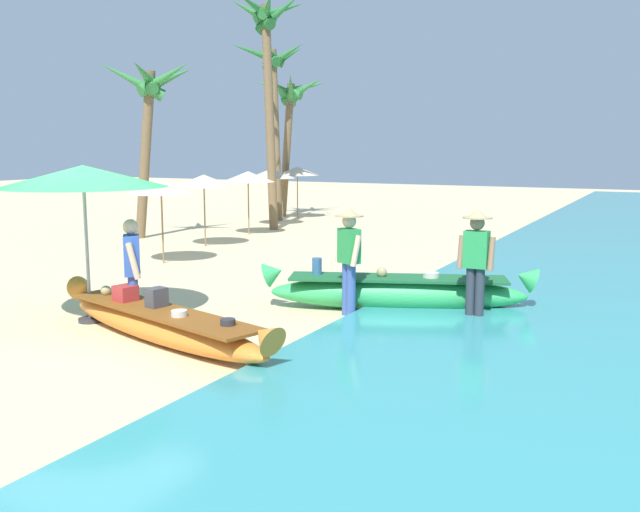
{
  "coord_description": "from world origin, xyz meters",
  "views": [
    {
      "loc": [
        7.52,
        -7.28,
        2.63
      ],
      "look_at": [
        2.45,
        2.6,
        0.9
      ],
      "focal_mm": 39.36,
      "sensor_mm": 36.0,
      "label": 1
    }
  ],
  "objects_px": {
    "person_vendor_hatted": "(349,254)",
    "palm_tree_tall_inland": "(273,80)",
    "boat_green_midground": "(397,292)",
    "palm_tree_leaning_seaward": "(290,103)",
    "boat_orange_foreground": "(160,323)",
    "palm_tree_far_behind": "(267,40)",
    "palm_tree_mid_cluster": "(150,99)",
    "person_vendor_assistant": "(476,257)",
    "person_tourist_customer": "(132,268)",
    "patio_umbrella_large": "(83,177)"
  },
  "relations": [
    {
      "from": "person_vendor_assistant",
      "to": "palm_tree_leaning_seaward",
      "type": "distance_m",
      "value": 16.76
    },
    {
      "from": "palm_tree_leaning_seaward",
      "to": "boat_orange_foreground",
      "type": "bearing_deg",
      "value": -66.43
    },
    {
      "from": "palm_tree_far_behind",
      "to": "palm_tree_mid_cluster",
      "type": "bearing_deg",
      "value": -114.53
    },
    {
      "from": "person_vendor_assistant",
      "to": "palm_tree_tall_inland",
      "type": "bearing_deg",
      "value": 132.2
    },
    {
      "from": "palm_tree_far_behind",
      "to": "boat_green_midground",
      "type": "bearing_deg",
      "value": -48.48
    },
    {
      "from": "person_vendor_hatted",
      "to": "palm_tree_mid_cluster",
      "type": "distance_m",
      "value": 11.08
    },
    {
      "from": "person_vendor_assistant",
      "to": "palm_tree_mid_cluster",
      "type": "bearing_deg",
      "value": 153.56
    },
    {
      "from": "palm_tree_tall_inland",
      "to": "palm_tree_leaning_seaward",
      "type": "bearing_deg",
      "value": 91.94
    },
    {
      "from": "person_vendor_assistant",
      "to": "palm_tree_tall_inland",
      "type": "distance_m",
      "value": 15.93
    },
    {
      "from": "palm_tree_leaning_seaward",
      "to": "palm_tree_far_behind",
      "type": "bearing_deg",
      "value": -70.88
    },
    {
      "from": "person_tourist_customer",
      "to": "palm_tree_mid_cluster",
      "type": "xyz_separation_m",
      "value": [
        -6.44,
        8.04,
        3.06
      ]
    },
    {
      "from": "boat_orange_foreground",
      "to": "palm_tree_tall_inland",
      "type": "height_order",
      "value": "palm_tree_tall_inland"
    },
    {
      "from": "palm_tree_far_behind",
      "to": "palm_tree_leaning_seaward",
      "type": "bearing_deg",
      "value": 109.12
    },
    {
      "from": "person_vendor_hatted",
      "to": "palm_tree_tall_inland",
      "type": "xyz_separation_m",
      "value": [
        -8.51,
        11.98,
        3.97
      ]
    },
    {
      "from": "boat_green_midground",
      "to": "palm_tree_leaning_seaward",
      "type": "distance_m",
      "value": 15.99
    },
    {
      "from": "person_vendor_assistant",
      "to": "palm_tree_leaning_seaward",
      "type": "relative_size",
      "value": 0.33
    },
    {
      "from": "person_vendor_assistant",
      "to": "palm_tree_tall_inland",
      "type": "height_order",
      "value": "palm_tree_tall_inland"
    },
    {
      "from": "palm_tree_mid_cluster",
      "to": "palm_tree_far_behind",
      "type": "bearing_deg",
      "value": 65.47
    },
    {
      "from": "person_vendor_hatted",
      "to": "palm_tree_tall_inland",
      "type": "height_order",
      "value": "palm_tree_tall_inland"
    },
    {
      "from": "person_tourist_customer",
      "to": "palm_tree_leaning_seaward",
      "type": "relative_size",
      "value": 0.3
    },
    {
      "from": "boat_green_midground",
      "to": "palm_tree_mid_cluster",
      "type": "distance_m",
      "value": 11.36
    },
    {
      "from": "palm_tree_leaning_seaward",
      "to": "palm_tree_mid_cluster",
      "type": "relative_size",
      "value": 1.04
    },
    {
      "from": "boat_orange_foreground",
      "to": "patio_umbrella_large",
      "type": "bearing_deg",
      "value": 167.3
    },
    {
      "from": "person_tourist_customer",
      "to": "palm_tree_mid_cluster",
      "type": "distance_m",
      "value": 10.75
    },
    {
      "from": "boat_green_midground",
      "to": "boat_orange_foreground",
      "type": "bearing_deg",
      "value": -124.12
    },
    {
      "from": "boat_green_midground",
      "to": "patio_umbrella_large",
      "type": "bearing_deg",
      "value": -143.51
    },
    {
      "from": "boat_orange_foreground",
      "to": "person_vendor_assistant",
      "type": "bearing_deg",
      "value": 41.08
    },
    {
      "from": "palm_tree_tall_inland",
      "to": "palm_tree_far_behind",
      "type": "bearing_deg",
      "value": -62.91
    },
    {
      "from": "patio_umbrella_large",
      "to": "palm_tree_tall_inland",
      "type": "relative_size",
      "value": 0.39
    },
    {
      "from": "palm_tree_tall_inland",
      "to": "boat_green_midground",
      "type": "bearing_deg",
      "value": -51.22
    },
    {
      "from": "person_vendor_assistant",
      "to": "palm_tree_far_behind",
      "type": "relative_size",
      "value": 0.24
    },
    {
      "from": "boat_orange_foreground",
      "to": "boat_green_midground",
      "type": "relative_size",
      "value": 1.06
    },
    {
      "from": "person_vendor_assistant",
      "to": "palm_tree_far_behind",
      "type": "height_order",
      "value": "palm_tree_far_behind"
    },
    {
      "from": "person_tourist_customer",
      "to": "patio_umbrella_large",
      "type": "bearing_deg",
      "value": 179.52
    },
    {
      "from": "palm_tree_leaning_seaward",
      "to": "palm_tree_far_behind",
      "type": "relative_size",
      "value": 0.72
    },
    {
      "from": "person_vendor_assistant",
      "to": "patio_umbrella_large",
      "type": "relative_size",
      "value": 0.7
    },
    {
      "from": "boat_orange_foreground",
      "to": "palm_tree_leaning_seaward",
      "type": "relative_size",
      "value": 0.86
    },
    {
      "from": "palm_tree_leaning_seaward",
      "to": "palm_tree_far_behind",
      "type": "xyz_separation_m",
      "value": [
        1.31,
        -3.78,
        1.67
      ]
    },
    {
      "from": "boat_orange_foreground",
      "to": "boat_green_midground",
      "type": "distance_m",
      "value": 3.91
    },
    {
      "from": "person_tourist_customer",
      "to": "person_vendor_hatted",
      "type": "bearing_deg",
      "value": 41.24
    },
    {
      "from": "boat_green_midground",
      "to": "person_vendor_hatted",
      "type": "distance_m",
      "value": 1.13
    },
    {
      "from": "patio_umbrella_large",
      "to": "palm_tree_leaning_seaward",
      "type": "relative_size",
      "value": 0.46
    },
    {
      "from": "boat_orange_foreground",
      "to": "palm_tree_tall_inland",
      "type": "distance_m",
      "value": 16.71
    },
    {
      "from": "person_tourist_customer",
      "to": "palm_tree_tall_inland",
      "type": "xyz_separation_m",
      "value": [
        -6.06,
        14.12,
        4.05
      ]
    },
    {
      "from": "person_vendor_hatted",
      "to": "patio_umbrella_large",
      "type": "distance_m",
      "value": 4.14
    },
    {
      "from": "palm_tree_mid_cluster",
      "to": "palm_tree_far_behind",
      "type": "height_order",
      "value": "palm_tree_far_behind"
    },
    {
      "from": "patio_umbrella_large",
      "to": "palm_tree_mid_cluster",
      "type": "relative_size",
      "value": 0.48
    },
    {
      "from": "boat_orange_foreground",
      "to": "person_tourist_customer",
      "type": "xyz_separation_m",
      "value": [
        -0.79,
        0.37,
        0.65
      ]
    },
    {
      "from": "boat_green_midground",
      "to": "palm_tree_tall_inland",
      "type": "distance_m",
      "value": 15.17
    },
    {
      "from": "boat_orange_foreground",
      "to": "palm_tree_tall_inland",
      "type": "bearing_deg",
      "value": 115.29
    }
  ]
}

